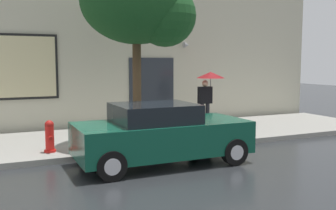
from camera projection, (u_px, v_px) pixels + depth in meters
name	position (u px, v px, depth m)	size (l,w,h in m)	color
ground_plane	(131.00, 167.00, 9.00)	(60.00, 60.00, 0.00)	#282B2D
sidewalk	(99.00, 141.00, 11.71)	(20.00, 4.00, 0.15)	gray
building_facade	(78.00, 32.00, 13.59)	(20.00, 0.67, 7.00)	beige
parked_car	(161.00, 134.00, 9.26)	(4.11, 1.90, 1.46)	#0F4C38
fire_hydrant	(50.00, 136.00, 9.87)	(0.30, 0.44, 0.82)	red
pedestrian_with_umbrella	(209.00, 83.00, 13.65)	(1.01, 1.01, 1.95)	black
street_tree	(142.00, 5.00, 10.80)	(3.15, 2.67, 5.14)	#4C3823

